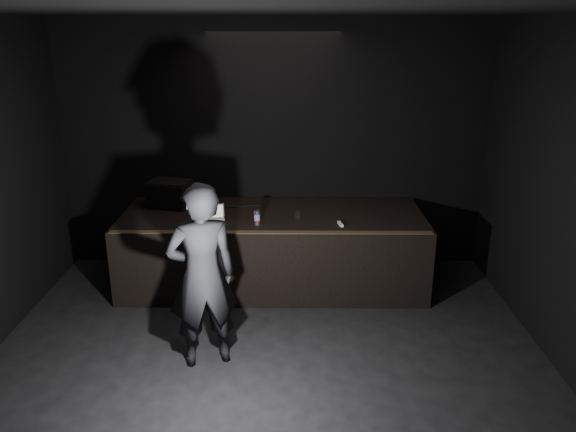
# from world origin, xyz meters

# --- Properties ---
(ground) EXTENTS (7.00, 7.00, 0.00)m
(ground) POSITION_xyz_m (0.00, 0.00, 0.00)
(ground) COLOR black
(ground) RESTS_ON ground
(room_walls) EXTENTS (6.10, 7.10, 3.52)m
(room_walls) POSITION_xyz_m (0.00, 0.00, 2.02)
(room_walls) COLOR black
(room_walls) RESTS_ON ground
(stage_riser) EXTENTS (4.00, 1.50, 1.00)m
(stage_riser) POSITION_xyz_m (0.00, 2.73, 0.50)
(stage_riser) COLOR black
(stage_riser) RESTS_ON ground
(riser_lip) EXTENTS (3.92, 0.10, 0.01)m
(riser_lip) POSITION_xyz_m (0.00, 2.02, 1.01)
(riser_lip) COLOR brown
(riser_lip) RESTS_ON stage_riser
(stage_monitor) EXTENTS (0.62, 0.51, 0.36)m
(stage_monitor) POSITION_xyz_m (-1.42, 3.05, 1.18)
(stage_monitor) COLOR black
(stage_monitor) RESTS_ON stage_riser
(cable) EXTENTS (0.80, 0.19, 0.02)m
(cable) POSITION_xyz_m (-0.58, 3.00, 1.01)
(cable) COLOR black
(cable) RESTS_ON stage_riser
(laptop) EXTENTS (0.32, 0.29, 0.20)m
(laptop) POSITION_xyz_m (-0.76, 2.45, 1.05)
(laptop) COLOR silver
(laptop) RESTS_ON stage_riser
(beer_can) EXTENTS (0.08, 0.08, 0.18)m
(beer_can) POSITION_xyz_m (-0.18, 2.31, 1.09)
(beer_can) COLOR silver
(beer_can) RESTS_ON stage_riser
(plastic_cup) EXTENTS (0.08, 0.08, 0.10)m
(plastic_cup) POSITION_xyz_m (0.33, 2.54, 1.05)
(plastic_cup) COLOR white
(plastic_cup) RESTS_ON stage_riser
(wii_remote) EXTENTS (0.07, 0.16, 0.03)m
(wii_remote) POSITION_xyz_m (0.86, 2.30, 1.01)
(wii_remote) COLOR white
(wii_remote) RESTS_ON stage_riser
(person) EXTENTS (0.83, 0.67, 1.96)m
(person) POSITION_xyz_m (-0.65, 0.82, 0.98)
(person) COLOR black
(person) RESTS_ON ground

